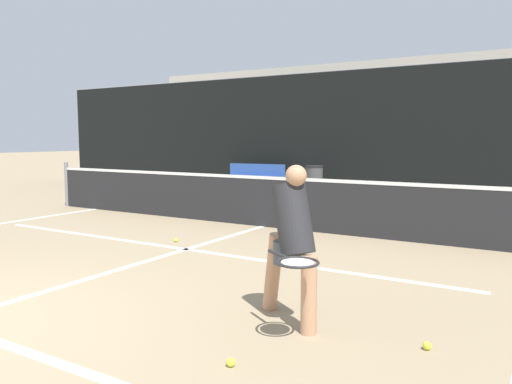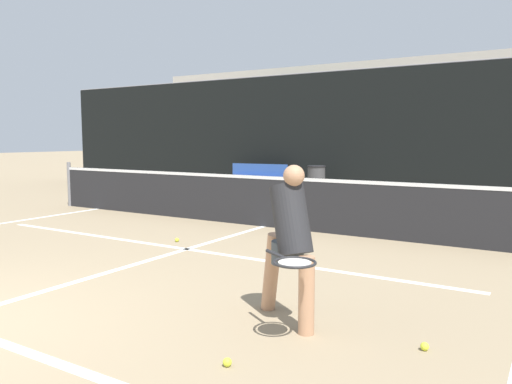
{
  "view_description": "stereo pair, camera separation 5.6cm",
  "coord_description": "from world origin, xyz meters",
  "px_view_note": "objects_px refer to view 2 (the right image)",
  "views": [
    {
      "loc": [
        4.64,
        -1.85,
        1.64
      ],
      "look_at": [
        1.33,
        3.66,
        0.95
      ],
      "focal_mm": 35.0,
      "sensor_mm": 36.0,
      "label": 1
    },
    {
      "loc": [
        4.68,
        -1.82,
        1.64
      ],
      "look_at": [
        1.33,
        3.66,
        0.95
      ],
      "focal_mm": 35.0,
      "sensor_mm": 36.0,
      "label": 2
    }
  ],
  "objects_px": {
    "courtside_bench": "(258,176)",
    "trash_bin": "(316,181)",
    "player_practicing": "(290,239)",
    "parked_car": "(363,169)"
  },
  "relations": [
    {
      "from": "trash_bin",
      "to": "player_practicing",
      "type": "bearing_deg",
      "value": -66.79
    },
    {
      "from": "player_practicing",
      "to": "courtside_bench",
      "type": "relative_size",
      "value": 0.75
    },
    {
      "from": "player_practicing",
      "to": "courtside_bench",
      "type": "height_order",
      "value": "player_practicing"
    },
    {
      "from": "trash_bin",
      "to": "courtside_bench",
      "type": "bearing_deg",
      "value": 174.82
    },
    {
      "from": "player_practicing",
      "to": "trash_bin",
      "type": "bearing_deg",
      "value": 145.2
    },
    {
      "from": "courtside_bench",
      "to": "trash_bin",
      "type": "distance_m",
      "value": 2.05
    },
    {
      "from": "player_practicing",
      "to": "trash_bin",
      "type": "relative_size",
      "value": 1.62
    },
    {
      "from": "player_practicing",
      "to": "parked_car",
      "type": "height_order",
      "value": "player_practicing"
    },
    {
      "from": "player_practicing",
      "to": "parked_car",
      "type": "bearing_deg",
      "value": 138.67
    },
    {
      "from": "trash_bin",
      "to": "parked_car",
      "type": "bearing_deg",
      "value": 91.01
    }
  ]
}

